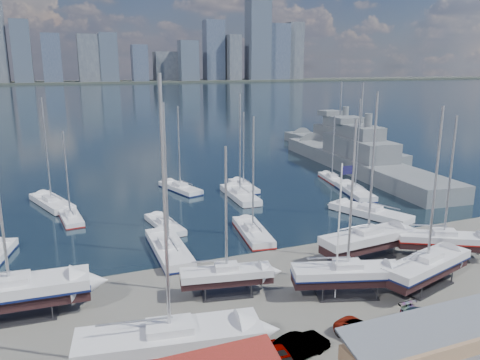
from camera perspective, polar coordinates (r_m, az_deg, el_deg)
name	(u,v)px	position (r m, az deg, el deg)	size (l,w,h in m)	color
ground	(319,289)	(44.39, 9.59, -12.97)	(1400.00, 1400.00, 0.00)	#605E59
water	(83,96)	(344.80, -18.63, 9.67)	(1400.00, 600.00, 0.40)	#182A37
far_shore	(67,83)	(604.23, -20.30, 11.09)	(1400.00, 80.00, 2.20)	#2D332D
skyline	(58,49)	(597.79, -21.36, 14.64)	(639.14, 43.80, 107.69)	#475166
sailboat_cradle_0	(11,292)	(42.44, -26.18, -12.21)	(12.33, 4.03, 19.39)	#2D2D33
sailboat_cradle_1	(170,342)	(32.64, -8.52, -18.96)	(12.56, 5.27, 19.41)	#2D2D33
sailboat_cradle_2	(227,275)	(41.92, -1.65, -11.49)	(8.36, 3.72, 13.40)	#2D2D33
sailboat_cradle_3	(347,274)	(42.85, 12.93, -11.11)	(10.04, 5.54, 15.67)	#2D2D33
sailboat_cradle_4	(368,239)	(51.14, 15.29, -6.98)	(10.97, 4.01, 17.41)	#2D2D33
sailboat_cradle_5	(427,266)	(46.49, 21.83, -9.70)	(10.68, 5.56, 16.57)	#2D2D33
sailboat_cradle_6	(443,240)	(53.90, 23.54, -6.73)	(9.38, 6.84, 15.10)	#2D2D33
sailboat_moored_1	(71,218)	(65.88, -19.95, -4.35)	(3.13, 8.46, 12.37)	black
sailboat_moored_2	(52,204)	(73.32, -21.96, -2.72)	(6.36, 11.21, 16.32)	black
sailboat_moored_3	(169,250)	(51.93, -8.66, -8.49)	(3.40, 11.44, 17.02)	black
sailboat_moored_4	(165,225)	(59.80, -9.16, -5.48)	(3.60, 8.86, 13.00)	black
sailboat_moored_5	(180,189)	(76.88, -7.29, -1.10)	(5.37, 10.00, 14.40)	black
sailboat_moored_6	(253,233)	(56.44, 1.57, -6.50)	(4.18, 10.29, 14.95)	black
sailboat_moored_7	(240,196)	(71.99, 0.00, -1.99)	(3.55, 11.12, 16.61)	black
sailboat_moored_8	(243,187)	(77.54, 0.42, -0.85)	(2.77, 8.94, 13.25)	black
sailboat_moored_9	(370,214)	(65.83, 15.54, -4.02)	(7.08, 11.69, 17.09)	black
sailboat_moored_10	(355,193)	(76.28, 13.83, -1.51)	(5.21, 10.92, 15.73)	black
sailboat_moored_11	(332,179)	(84.60, 11.12, 0.12)	(3.79, 8.40, 12.13)	black
naval_ship_east	(358,162)	(93.85, 14.21, 2.14)	(13.01, 51.85, 18.62)	#585C62
naval_ship_west	(338,144)	(114.16, 11.91, 4.26)	(7.68, 41.63, 17.73)	#585C62
car_b	(299,346)	(34.91, 7.19, -19.42)	(1.63, 4.66, 1.54)	gray
car_c	(365,334)	(37.28, 15.05, -17.69)	(2.17, 4.70, 1.31)	gray
car_d	(428,323)	(39.95, 21.98, -15.90)	(2.00, 4.91, 1.42)	gray
flagpole	(340,223)	(40.24, 12.08, -5.16)	(1.07, 0.12, 12.12)	white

